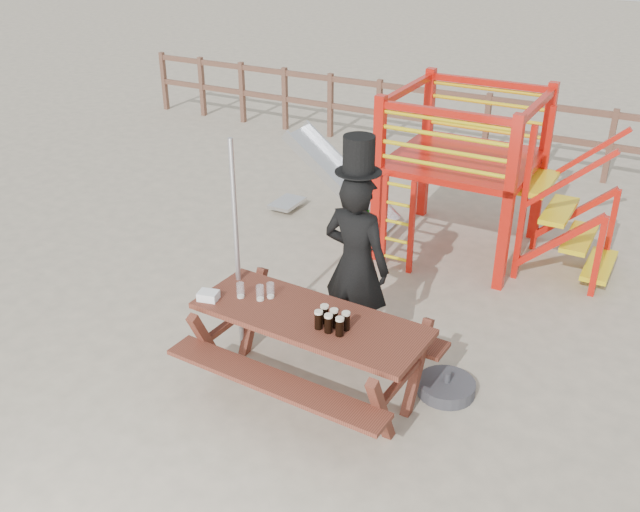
% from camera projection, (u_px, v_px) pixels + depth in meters
% --- Properties ---
extents(ground, '(60.00, 60.00, 0.00)m').
position_uv_depth(ground, '(307.00, 391.00, 6.68)').
color(ground, '#B7A88F').
rests_on(ground, ground).
extents(back_fence, '(15.09, 0.09, 1.20)m').
position_uv_depth(back_fence, '(516.00, 125.00, 11.80)').
color(back_fence, brown).
rests_on(back_fence, ground).
extents(playground_fort, '(4.71, 1.84, 2.10)m').
position_uv_depth(playground_fort, '(457.00, 170.00, 8.93)').
color(playground_fort, red).
rests_on(playground_fort, ground).
extents(picnic_table, '(2.20, 1.57, 0.83)m').
position_uv_depth(picnic_table, '(310.00, 345.00, 6.45)').
color(picnic_table, brown).
rests_on(picnic_table, ground).
extents(man_with_hat, '(0.73, 0.51, 2.26)m').
position_uv_depth(man_with_hat, '(356.00, 261.00, 6.86)').
color(man_with_hat, black).
rests_on(man_with_hat, ground).
extents(metal_pole, '(0.05, 0.05, 2.25)m').
position_uv_depth(metal_pole, '(237.00, 252.00, 6.78)').
color(metal_pole, '#B2B2B7').
rests_on(metal_pole, ground).
extents(parasol_base, '(0.54, 0.54, 0.23)m').
position_uv_depth(parasol_base, '(446.00, 387.00, 6.64)').
color(parasol_base, '#3A393F').
rests_on(parasol_base, ground).
extents(paper_bag, '(0.21, 0.18, 0.08)m').
position_uv_depth(paper_bag, '(208.00, 296.00, 6.55)').
color(paper_bag, white).
rests_on(paper_bag, picnic_table).
extents(stout_pints, '(0.29, 0.19, 0.17)m').
position_uv_depth(stout_pints, '(332.00, 320.00, 6.09)').
color(stout_pints, black).
rests_on(stout_pints, picnic_table).
extents(empty_glasses, '(0.32, 0.20, 0.15)m').
position_uv_depth(empty_glasses, '(257.00, 292.00, 6.56)').
color(empty_glasses, silver).
rests_on(empty_glasses, picnic_table).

